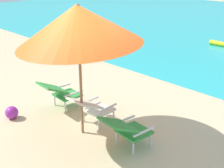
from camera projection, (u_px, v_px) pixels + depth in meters
ground_plane at (195, 78)px, 8.63m from camera, size 40.00×40.00×0.00m
lounge_chair_left at (60, 92)px, 6.71m from camera, size 0.58×0.90×0.68m
lounge_chair_center at (92, 107)px, 6.01m from camera, size 0.58×0.90×0.68m
lounge_chair_right at (127, 128)px, 5.23m from camera, size 0.61×0.92×0.68m
beach_umbrella_center at (78, 25)px, 5.11m from camera, size 3.10×3.10×2.49m
beach_ball at (12, 113)px, 6.37m from camera, size 0.27×0.27×0.27m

